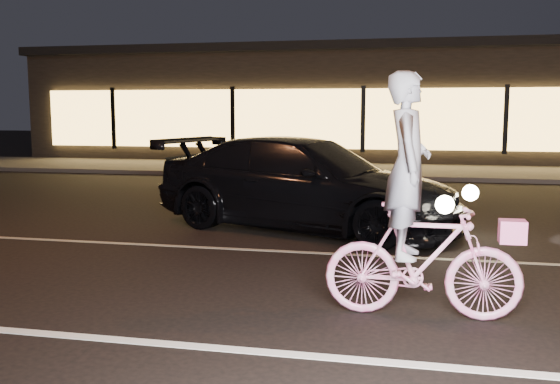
# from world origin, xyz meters

# --- Properties ---
(ground) EXTENTS (90.00, 90.00, 0.00)m
(ground) POSITION_xyz_m (0.00, 0.00, 0.00)
(ground) COLOR black
(ground) RESTS_ON ground
(lane_stripe_near) EXTENTS (60.00, 0.12, 0.01)m
(lane_stripe_near) POSITION_xyz_m (0.00, -1.50, 0.00)
(lane_stripe_near) COLOR silver
(lane_stripe_near) RESTS_ON ground
(lane_stripe_far) EXTENTS (60.00, 0.10, 0.01)m
(lane_stripe_far) POSITION_xyz_m (0.00, 2.00, 0.00)
(lane_stripe_far) COLOR gray
(lane_stripe_far) RESTS_ON ground
(sidewalk) EXTENTS (30.00, 4.00, 0.12)m
(sidewalk) POSITION_xyz_m (0.00, 13.00, 0.06)
(sidewalk) COLOR #383533
(sidewalk) RESTS_ON ground
(storefront) EXTENTS (25.40, 8.42, 4.20)m
(storefront) POSITION_xyz_m (0.00, 18.97, 2.15)
(storefront) COLOR black
(storefront) RESTS_ON ground
(cyclist) EXTENTS (1.79, 0.62, 2.26)m
(cyclist) POSITION_xyz_m (1.76, -0.37, 0.80)
(cyclist) COLOR #FF3599
(cyclist) RESTS_ON ground
(sedan) EXTENTS (5.46, 3.56, 1.47)m
(sedan) POSITION_xyz_m (0.02, 3.68, 0.74)
(sedan) COLOR black
(sedan) RESTS_ON ground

